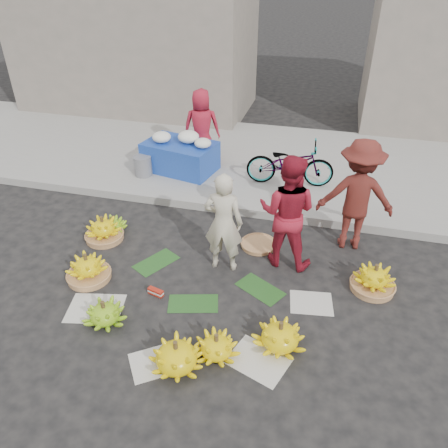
% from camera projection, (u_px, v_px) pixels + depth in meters
% --- Properties ---
extents(ground, '(80.00, 80.00, 0.00)m').
position_uv_depth(ground, '(205.00, 295.00, 5.86)').
color(ground, black).
rests_on(ground, ground).
extents(curb, '(40.00, 0.25, 0.15)m').
position_uv_depth(curb, '(241.00, 209.00, 7.61)').
color(curb, gray).
rests_on(curb, ground).
extents(sidewalk, '(40.00, 4.00, 0.12)m').
position_uv_depth(sidewalk, '(262.00, 160.00, 9.32)').
color(sidewalk, gray).
rests_on(sidewalk, ground).
extents(building_left, '(6.00, 3.00, 4.00)m').
position_uv_depth(building_left, '(135.00, 32.00, 11.46)').
color(building_left, gray).
rests_on(building_left, sidewalk).
extents(newspaper_scatter, '(3.20, 1.80, 0.00)m').
position_uv_depth(newspaper_scatter, '(186.00, 339.00, 5.21)').
color(newspaper_scatter, beige).
rests_on(newspaper_scatter, ground).
extents(banana_leaves, '(2.00, 1.00, 0.00)m').
position_uv_depth(banana_leaves, '(202.00, 284.00, 6.04)').
color(banana_leaves, '#1A4617').
rests_on(banana_leaves, ground).
extents(banana_bunch_0, '(0.63, 0.63, 0.42)m').
position_uv_depth(banana_bunch_0, '(88.00, 269.00, 6.05)').
color(banana_bunch_0, '#A16D43').
rests_on(banana_bunch_0, ground).
extents(banana_bunch_1, '(0.66, 0.66, 0.33)m').
position_uv_depth(banana_bunch_1, '(104.00, 313.00, 5.38)').
color(banana_bunch_1, '#65A517').
rests_on(banana_bunch_1, ground).
extents(banana_bunch_2, '(0.66, 0.66, 0.40)m').
position_uv_depth(banana_bunch_2, '(176.00, 356.00, 4.78)').
color(banana_bunch_2, yellow).
rests_on(banana_bunch_2, ground).
extents(banana_bunch_3, '(0.53, 0.53, 0.32)m').
position_uv_depth(banana_bunch_3, '(216.00, 347.00, 4.94)').
color(banana_bunch_3, yellow).
rests_on(banana_bunch_3, ground).
extents(banana_bunch_4, '(0.75, 0.75, 0.38)m').
position_uv_depth(banana_bunch_4, '(280.00, 336.00, 5.03)').
color(banana_bunch_4, yellow).
rests_on(banana_bunch_4, ground).
extents(banana_bunch_5, '(0.59, 0.59, 0.42)m').
position_uv_depth(banana_bunch_5, '(374.00, 279.00, 5.87)').
color(banana_bunch_5, '#A16D43').
rests_on(banana_bunch_5, ground).
extents(banana_bunch_6, '(0.59, 0.59, 0.42)m').
position_uv_depth(banana_bunch_6, '(103.00, 230.00, 6.87)').
color(banana_bunch_6, '#A16D43').
rests_on(banana_bunch_6, ground).
extents(banana_bunch_7, '(0.53, 0.53, 0.28)m').
position_uv_depth(banana_bunch_7, '(113.00, 226.00, 7.08)').
color(banana_bunch_7, '#65A517').
rests_on(banana_bunch_7, ground).
extents(basket_spare, '(0.67, 0.67, 0.06)m').
position_uv_depth(basket_spare, '(258.00, 245.00, 6.78)').
color(basket_spare, '#A16D43').
rests_on(basket_spare, ground).
extents(incense_stack, '(0.23, 0.12, 0.09)m').
position_uv_depth(incense_stack, '(156.00, 292.00, 5.84)').
color(incense_stack, '#A92012').
rests_on(incense_stack, ground).
extents(vendor_cream, '(0.56, 0.38, 1.50)m').
position_uv_depth(vendor_cream, '(223.00, 223.00, 5.98)').
color(vendor_cream, beige).
rests_on(vendor_cream, ground).
extents(vendor_red, '(0.89, 0.73, 1.69)m').
position_uv_depth(vendor_red, '(287.00, 212.00, 6.04)').
color(vendor_red, '#B01B2C').
rests_on(vendor_red, ground).
extents(man_striped, '(1.17, 0.73, 1.73)m').
position_uv_depth(man_striped, '(357.00, 196.00, 6.38)').
color(man_striped, maroon).
rests_on(man_striped, ground).
extents(flower_table, '(1.52, 1.12, 0.80)m').
position_uv_depth(flower_table, '(181.00, 155.00, 8.64)').
color(flower_table, '#183A9C').
rests_on(flower_table, sidewalk).
extents(grey_bucket, '(0.34, 0.34, 0.39)m').
position_uv_depth(grey_bucket, '(143.00, 166.00, 8.51)').
color(grey_bucket, slate).
rests_on(grey_bucket, sidewalk).
extents(flower_vendor, '(0.82, 0.63, 1.50)m').
position_uv_depth(flower_vendor, '(202.00, 127.00, 8.76)').
color(flower_vendor, '#B01B2C').
rests_on(flower_vendor, sidewalk).
extents(bicycle, '(0.73, 1.66, 0.85)m').
position_uv_depth(bicycle, '(290.00, 163.00, 8.07)').
color(bicycle, gray).
rests_on(bicycle, sidewalk).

